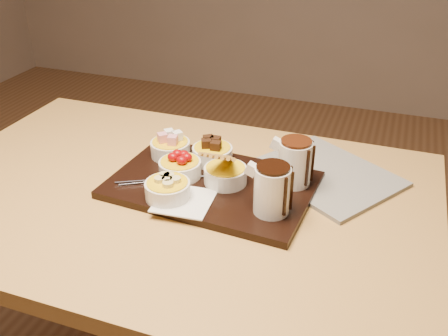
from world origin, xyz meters
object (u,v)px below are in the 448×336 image
(dining_table, at_px, (174,225))
(pitcher_milk_chocolate, at_px, (295,163))
(serving_board, at_px, (212,185))
(newspaper, at_px, (325,174))
(bowl_strawberries, at_px, (180,169))
(pitcher_dark_chocolate, at_px, (272,190))

(dining_table, relative_size, pitcher_milk_chocolate, 11.56)
(serving_board, relative_size, newspaper, 1.44)
(serving_board, distance_m, newspaper, 0.28)
(dining_table, xyz_separation_m, bowl_strawberries, (0.00, 0.04, 0.14))
(pitcher_dark_chocolate, distance_m, newspaper, 0.24)
(bowl_strawberries, distance_m, newspaper, 0.35)
(dining_table, distance_m, pitcher_dark_chocolate, 0.30)
(dining_table, xyz_separation_m, pitcher_dark_chocolate, (0.25, -0.03, 0.17))
(serving_board, xyz_separation_m, pitcher_dark_chocolate, (0.16, -0.07, 0.06))
(newspaper, bearing_deg, serving_board, -115.77)
(newspaper, bearing_deg, dining_table, -117.02)
(dining_table, relative_size, bowl_strawberries, 12.00)
(serving_board, bearing_deg, pitcher_dark_chocolate, -19.98)
(serving_board, relative_size, bowl_strawberries, 4.60)
(bowl_strawberries, height_order, pitcher_dark_chocolate, pitcher_dark_chocolate)
(dining_table, height_order, newspaper, newspaper)
(newspaper, bearing_deg, pitcher_milk_chocolate, -91.67)
(serving_board, bearing_deg, pitcher_milk_chocolate, 21.80)
(dining_table, bearing_deg, bowl_strawberries, 84.02)
(bowl_strawberries, xyz_separation_m, pitcher_milk_chocolate, (0.26, 0.06, 0.03))
(dining_table, height_order, serving_board, serving_board)
(serving_board, xyz_separation_m, newspaper, (0.24, 0.15, -0.00))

